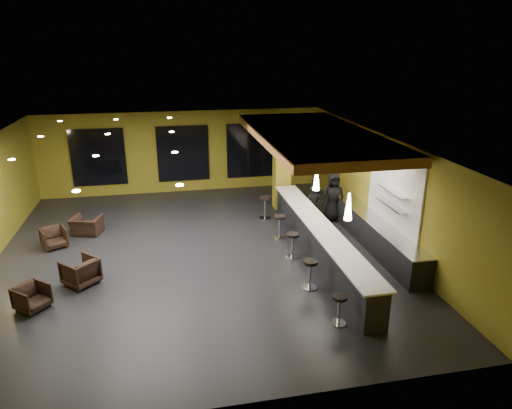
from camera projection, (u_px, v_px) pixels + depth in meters
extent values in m
cube|color=black|center=(197.00, 255.00, 14.25)|extent=(12.00, 13.00, 0.10)
cube|color=black|center=(191.00, 141.00, 13.05)|extent=(12.00, 13.00, 0.10)
cube|color=olive|center=(183.00, 152.00, 19.70)|extent=(12.00, 0.10, 3.50)
cube|color=olive|center=(222.00, 326.00, 7.60)|extent=(12.00, 0.10, 3.50)
cube|color=olive|center=(381.00, 188.00, 14.78)|extent=(0.10, 13.00, 3.50)
cube|color=#A4642F|center=(313.00, 136.00, 14.78)|extent=(3.60, 8.00, 0.28)
cube|color=black|center=(98.00, 157.00, 18.96)|extent=(2.20, 0.06, 2.40)
cube|color=black|center=(183.00, 154.00, 19.61)|extent=(2.20, 0.06, 2.40)
cube|color=black|center=(252.00, 150.00, 20.17)|extent=(2.20, 0.06, 2.40)
cube|color=white|center=(394.00, 190.00, 13.76)|extent=(0.06, 3.20, 2.40)
cube|color=black|center=(319.00, 242.00, 13.83)|extent=(0.60, 8.00, 1.00)
cube|color=white|center=(320.00, 226.00, 13.65)|extent=(0.78, 8.10, 0.05)
cube|color=black|center=(373.00, 233.00, 14.69)|extent=(0.70, 6.00, 0.86)
cube|color=silver|center=(374.00, 219.00, 14.53)|extent=(0.72, 6.00, 0.03)
cube|color=silver|center=(392.00, 205.00, 13.68)|extent=(0.30, 1.50, 0.03)
cube|color=silver|center=(393.00, 191.00, 13.53)|extent=(0.30, 1.50, 0.03)
cube|color=#A09224|center=(282.00, 164.00, 17.66)|extent=(0.60, 0.60, 3.50)
cone|color=white|center=(349.00, 207.00, 11.36)|extent=(0.20, 0.20, 0.70)
cone|color=white|center=(316.00, 179.00, 13.67)|extent=(0.20, 0.20, 0.70)
cone|color=white|center=(294.00, 159.00, 15.98)|extent=(0.20, 0.20, 0.70)
imported|color=black|center=(313.00, 206.00, 16.15)|extent=(0.56, 0.37, 1.50)
imported|color=black|center=(316.00, 196.00, 17.16)|extent=(0.78, 0.63, 1.49)
imported|color=black|center=(333.00, 197.00, 16.60)|extent=(0.94, 0.68, 1.79)
imported|color=black|center=(32.00, 297.00, 11.17)|extent=(0.98, 0.97, 0.64)
imported|color=black|center=(80.00, 271.00, 12.31)|extent=(1.14, 1.14, 0.75)
imported|color=black|center=(54.00, 238.00, 14.55)|extent=(0.95, 0.96, 0.66)
imported|color=black|center=(87.00, 226.00, 15.57)|extent=(1.14, 1.06, 0.62)
cylinder|color=silver|center=(338.00, 323.00, 10.67)|extent=(0.37, 0.37, 0.03)
cylinder|color=silver|center=(339.00, 311.00, 10.56)|extent=(0.07, 0.07, 0.65)
cylinder|color=black|center=(340.00, 297.00, 10.44)|extent=(0.36, 0.36, 0.07)
cylinder|color=silver|center=(309.00, 287.00, 12.22)|extent=(0.41, 0.41, 0.03)
cylinder|color=silver|center=(310.00, 275.00, 12.10)|extent=(0.07, 0.07, 0.72)
cylinder|color=black|center=(310.00, 262.00, 11.97)|extent=(0.39, 0.39, 0.08)
cylinder|color=silver|center=(292.00, 257.00, 13.95)|extent=(0.40, 0.40, 0.03)
cylinder|color=silver|center=(292.00, 246.00, 13.83)|extent=(0.07, 0.07, 0.70)
cylinder|color=black|center=(293.00, 235.00, 13.71)|extent=(0.38, 0.38, 0.08)
cylinder|color=silver|center=(279.00, 238.00, 15.34)|extent=(0.40, 0.40, 0.03)
cylinder|color=silver|center=(280.00, 228.00, 15.22)|extent=(0.07, 0.07, 0.71)
cylinder|color=black|center=(280.00, 217.00, 15.09)|extent=(0.38, 0.38, 0.08)
cylinder|color=silver|center=(265.00, 218.00, 17.04)|extent=(0.43, 0.43, 0.03)
cylinder|color=silver|center=(265.00, 208.00, 16.91)|extent=(0.08, 0.08, 0.76)
cylinder|color=black|center=(265.00, 198.00, 16.77)|extent=(0.41, 0.41, 0.09)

